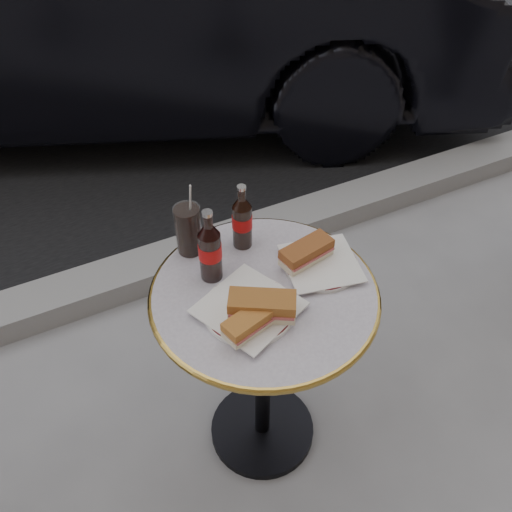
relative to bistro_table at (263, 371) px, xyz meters
name	(u,v)px	position (x,y,z in m)	size (l,w,h in m)	color
ground	(262,431)	(0.00, 0.00, -0.37)	(80.00, 80.00, 0.00)	gray
curb	(173,263)	(0.00, 0.90, -0.32)	(40.00, 0.20, 0.12)	gray
bistro_table	(263,371)	(0.00, 0.00, 0.00)	(0.62, 0.62, 0.73)	#BAB2C4
plate_left	(249,309)	(-0.07, -0.04, 0.37)	(0.24, 0.24, 0.01)	white
plate_right	(321,265)	(0.18, 0.01, 0.37)	(0.21, 0.21, 0.01)	silver
sandwich_left_a	(250,323)	(-0.10, -0.11, 0.40)	(0.14, 0.07, 0.05)	#AF692C
sandwich_left_b	(262,307)	(-0.05, -0.08, 0.41)	(0.17, 0.08, 0.06)	#9C5C27
sandwich_right	(306,253)	(0.15, 0.04, 0.40)	(0.15, 0.07, 0.05)	brown
cola_bottle_left	(210,245)	(-0.10, 0.12, 0.48)	(0.06, 0.06, 0.23)	black
cola_bottle_right	(242,216)	(0.03, 0.19, 0.47)	(0.06, 0.06, 0.21)	black
cola_glass	(188,229)	(-0.12, 0.24, 0.44)	(0.08, 0.08, 0.15)	black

